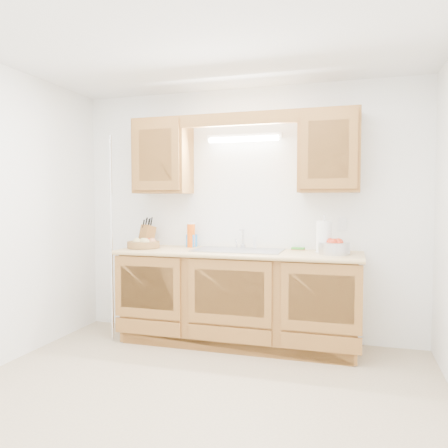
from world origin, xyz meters
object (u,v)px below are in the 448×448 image
(knife_block, at_px, (147,235))
(apple_bowl, at_px, (334,247))
(fruit_basket, at_px, (144,244))
(paper_towel, at_px, (324,237))

(knife_block, bearing_deg, apple_bowl, 14.46)
(apple_bowl, bearing_deg, fruit_basket, -179.62)
(fruit_basket, height_order, apple_bowl, apple_bowl)
(knife_block, bearing_deg, fruit_basket, -53.05)
(fruit_basket, bearing_deg, paper_towel, 2.31)
(fruit_basket, distance_m, paper_towel, 1.77)
(paper_towel, bearing_deg, fruit_basket, -177.69)
(knife_block, relative_size, apple_bowl, 1.04)
(fruit_basket, height_order, knife_block, knife_block)
(fruit_basket, bearing_deg, apple_bowl, 0.38)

